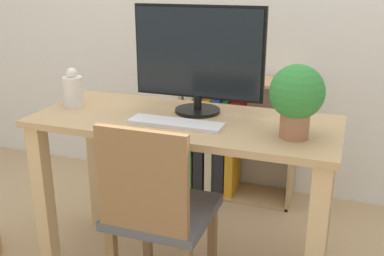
# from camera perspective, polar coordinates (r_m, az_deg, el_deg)

# --- Properties ---
(desk) EXTENTS (1.34, 0.57, 0.77)m
(desk) POSITION_cam_1_polar(r_m,az_deg,el_deg) (2.03, -0.97, -3.17)
(desk) COLOR tan
(desk) RESTS_ON ground_plane
(monitor) EXTENTS (0.60, 0.21, 0.48)m
(monitor) POSITION_cam_1_polar(r_m,az_deg,el_deg) (2.01, 0.77, 9.08)
(monitor) COLOR black
(monitor) RESTS_ON desk
(keyboard) EXTENTS (0.40, 0.11, 0.02)m
(keyboard) POSITION_cam_1_polar(r_m,az_deg,el_deg) (1.88, -1.95, 0.59)
(keyboard) COLOR silver
(keyboard) RESTS_ON desk
(vase) EXTENTS (0.09, 0.09, 0.19)m
(vase) POSITION_cam_1_polar(r_m,az_deg,el_deg) (2.22, -14.86, 4.73)
(vase) COLOR silver
(vase) RESTS_ON desk
(potted_plant) EXTENTS (0.21, 0.21, 0.29)m
(potted_plant) POSITION_cam_1_polar(r_m,az_deg,el_deg) (1.74, 13.16, 3.97)
(potted_plant) COLOR #9E6647
(potted_plant) RESTS_ON desk
(chair) EXTENTS (0.40, 0.40, 0.86)m
(chair) POSITION_cam_1_polar(r_m,az_deg,el_deg) (1.83, -4.37, -10.45)
(chair) COLOR #4C4C51
(chair) RESTS_ON ground_plane
(bookshelf) EXTENTS (0.71, 0.28, 0.78)m
(bookshelf) POSITION_cam_1_polar(r_m,az_deg,el_deg) (2.90, 3.83, -1.72)
(bookshelf) COLOR tan
(bookshelf) RESTS_ON ground_plane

